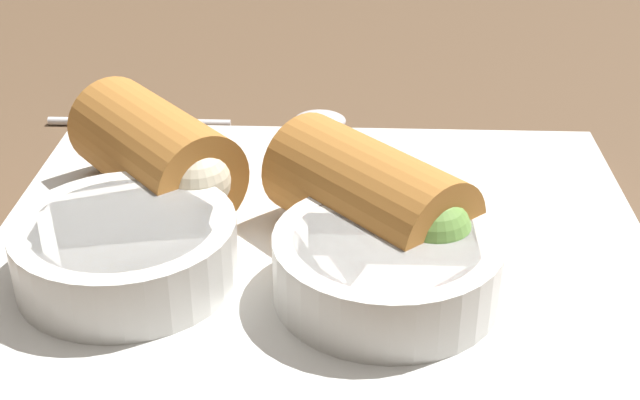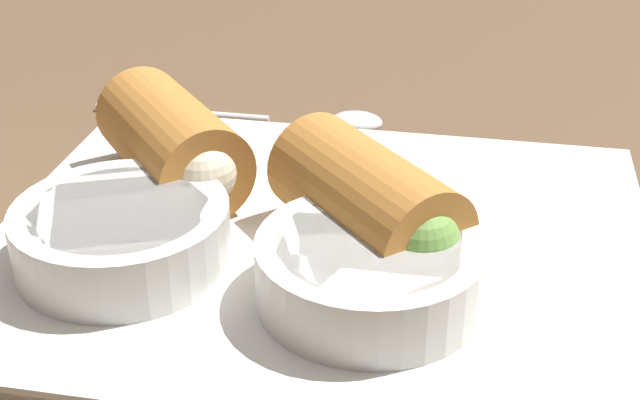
% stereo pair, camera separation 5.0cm
% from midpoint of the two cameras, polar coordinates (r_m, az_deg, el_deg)
% --- Properties ---
extents(table_surface, '(1.80, 1.40, 0.02)m').
position_cam_midpoint_polar(table_surface, '(0.43, 3.05, -3.74)').
color(table_surface, brown).
rests_on(table_surface, ground).
extents(serving_plate, '(0.29, 0.24, 0.01)m').
position_cam_midpoint_polar(serving_plate, '(0.40, 3.55, -3.40)').
color(serving_plate, silver).
rests_on(serving_plate, table_surface).
extents(roll_front_left, '(0.10, 0.10, 0.05)m').
position_cam_midpoint_polar(roll_front_left, '(0.43, -5.99, 3.40)').
color(roll_front_left, '#B77533').
rests_on(roll_front_left, serving_plate).
extents(roll_front_right, '(0.10, 0.10, 0.05)m').
position_cam_midpoint_polar(roll_front_right, '(0.38, 7.18, -0.43)').
color(roll_front_right, '#B77533').
rests_on(roll_front_right, serving_plate).
extents(dipping_bowl_near, '(0.09, 0.09, 0.03)m').
position_cam_midpoint_polar(dipping_bowl_near, '(0.35, 7.30, -4.52)').
color(dipping_bowl_near, silver).
rests_on(dipping_bowl_near, serving_plate).
extents(dipping_bowl_far, '(0.09, 0.09, 0.03)m').
position_cam_midpoint_polar(dipping_bowl_far, '(0.38, -8.91, -2.23)').
color(dipping_bowl_far, silver).
rests_on(dipping_bowl_far, serving_plate).
extents(spoon, '(0.18, 0.02, 0.01)m').
position_cam_midpoint_polar(spoon, '(0.54, 1.78, 5.11)').
color(spoon, silver).
rests_on(spoon, table_surface).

